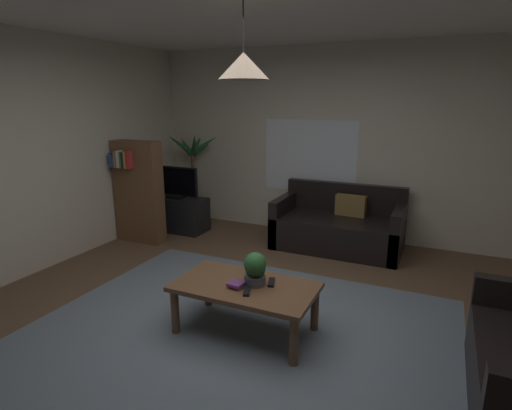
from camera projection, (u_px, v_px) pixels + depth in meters
The scene contains 17 objects.
floor at pixel (241, 332), 3.55m from camera, with size 5.41×5.75×0.02m, color brown.
rug at pixel (231, 342), 3.37m from camera, with size 3.52×3.16×0.01m, color slate.
wall_back at pixel (333, 143), 5.77m from camera, with size 5.53×0.06×2.67m, color beige.
wall_left at pixel (8, 158), 4.32m from camera, with size 0.06×5.75×2.67m, color beige.
window_pane at pixel (310, 156), 5.93m from camera, with size 1.37×0.01×1.04m, color white.
couch_under_window at pixel (338, 228), 5.48m from camera, with size 1.64×0.86×0.82m.
coffee_table at pixel (245, 291), 3.45m from camera, with size 1.18×0.66×0.43m.
book_on_table_0 at pixel (237, 286), 3.39m from camera, with size 0.12×0.09×0.02m, color #99663F.
book_on_table_1 at pixel (236, 284), 3.38m from camera, with size 0.12×0.12×0.02m, color #72387F.
remote_on_table_0 at pixel (271, 282), 3.45m from camera, with size 0.05×0.16×0.02m, color black.
remote_on_table_1 at pixel (247, 291), 3.30m from camera, with size 0.05×0.16×0.02m, color black.
potted_plant_on_table at pixel (255, 268), 3.40m from camera, with size 0.20×0.23×0.29m.
tv_stand at pixel (177, 214), 6.23m from camera, with size 0.90×0.44×0.50m, color black.
tv at pixel (175, 182), 6.09m from camera, with size 0.76×0.16×0.48m.
potted_palm_corner at pixel (194, 178), 6.56m from camera, with size 0.86×0.89×1.50m.
bookshelf_corner at pixel (138, 191), 5.64m from camera, with size 0.70×0.31×1.40m.
pendant_lamp at pixel (244, 66), 3.00m from camera, with size 0.38×0.38×0.59m.
Camera 1 is at (1.44, -2.82, 1.94)m, focal length 28.85 mm.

